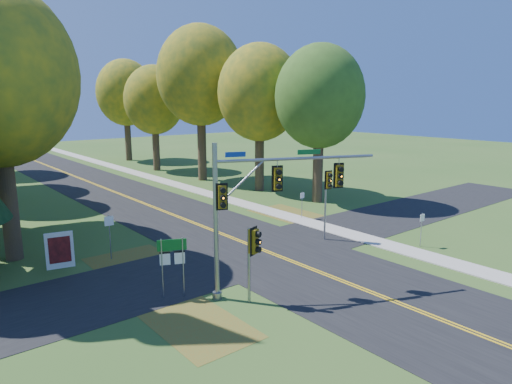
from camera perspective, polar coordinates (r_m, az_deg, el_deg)
ground at (r=24.56m, az=3.91°, el=-8.44°), size 160.00×160.00×0.00m
road_main at (r=24.55m, az=3.91°, el=-8.42°), size 8.00×160.00×0.02m
road_cross at (r=25.96m, az=0.87°, el=-7.27°), size 60.00×6.00×0.02m
centerline_left at (r=24.48m, az=3.73°, el=-8.44°), size 0.10×160.00×0.01m
centerline_right at (r=24.61m, az=4.08°, el=-8.34°), size 0.10×160.00×0.01m
sidewalk_east at (r=28.93m, az=12.97°, el=-5.54°), size 1.60×160.00×0.06m
leaf_patch_w_near at (r=24.29m, az=-14.26°, el=-9.00°), size 4.00×6.00×0.00m
leaf_patch_e at (r=33.20m, az=5.44°, el=-3.13°), size 3.50×8.00×0.00m
leaf_patch_w_far at (r=18.17m, az=-7.46°, el=-16.01°), size 3.00×5.00×0.00m
tree_e_a at (r=37.48m, az=7.96°, el=11.66°), size 7.20×7.20×12.73m
tree_e_b at (r=42.03m, az=0.45°, el=12.24°), size 7.60×7.60×13.33m
tree_e_c at (r=48.02m, az=-6.96°, el=14.17°), size 8.80×8.80×15.79m
tree_e_d at (r=55.65m, az=-12.60°, el=11.12°), size 7.00×7.00×12.32m
tree_e_e at (r=65.87m, az=-15.97°, el=11.81°), size 7.80×7.80×13.74m
traffic_mast at (r=19.15m, az=0.26°, el=-0.81°), size 6.82×3.03×6.66m
east_signal_pole at (r=27.26m, az=8.95°, el=0.53°), size 0.49×0.57×4.27m
ped_signal_pole at (r=18.70m, az=-0.34°, el=-6.90°), size 0.50×0.60×3.31m
route_sign_cluster at (r=19.82m, az=-10.42°, el=-7.84°), size 1.14×0.55×2.65m
info_kiosk at (r=25.11m, az=-23.33°, el=-6.72°), size 1.35×0.48×1.85m
reg_sign_e_north at (r=32.51m, az=5.79°, el=-1.04°), size 0.37×0.06×1.95m
reg_sign_e_south at (r=27.87m, az=20.02°, el=-3.75°), size 0.38×0.07×2.00m
reg_sign_w at (r=25.27m, az=-17.85°, el=-4.42°), size 0.47×0.10×2.45m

